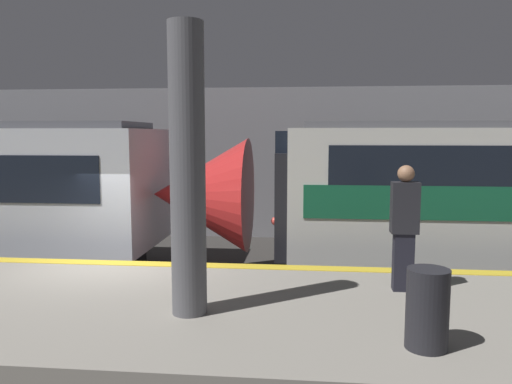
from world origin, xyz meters
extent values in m
plane|color=#33302D|center=(0.00, 0.00, 0.00)|extent=(120.00, 120.00, 0.00)
cube|color=gray|center=(0.00, -2.00, 0.53)|extent=(40.00, 4.00, 1.06)
cube|color=gold|center=(0.00, -0.15, 1.06)|extent=(40.00, 0.30, 0.01)
cube|color=gray|center=(0.00, 7.40, 2.37)|extent=(50.00, 0.15, 4.74)
cylinder|color=#56565B|center=(1.90, -2.39, 2.83)|extent=(0.44, 0.44, 3.56)
cone|color=red|center=(0.94, 2.78, 1.91)|extent=(2.20, 2.58, 2.58)
sphere|color=#F2EFCC|center=(1.89, 2.78, 1.51)|extent=(0.20, 0.20, 0.20)
cube|color=black|center=(2.85, 2.78, 1.83)|extent=(0.25, 2.98, 2.17)
cube|color=black|center=(2.85, 2.78, 2.92)|extent=(0.25, 2.67, 0.87)
sphere|color=#EA4C42|center=(2.69, 2.09, 1.45)|extent=(0.18, 0.18, 0.18)
sphere|color=#EA4C42|center=(2.69, 3.46, 1.45)|extent=(0.18, 0.18, 0.18)
cube|color=black|center=(4.73, -1.19, 1.47)|extent=(0.28, 0.20, 0.84)
cube|color=#232328|center=(4.73, -1.19, 2.26)|extent=(0.38, 0.24, 0.73)
sphere|color=#9E7051|center=(4.73, -1.19, 2.74)|extent=(0.24, 0.24, 0.24)
cylinder|color=#232328|center=(4.61, -3.17, 1.48)|extent=(0.44, 0.44, 0.85)
camera|label=1|loc=(3.34, -8.33, 3.29)|focal=35.00mm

